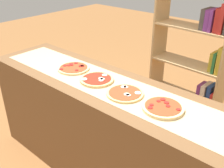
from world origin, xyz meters
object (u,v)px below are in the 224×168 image
(pizza_pepperoni_0, at_px, (74,68))
(pizza_pepperoni_3, at_px, (163,107))
(pizza_mozzarella_1, at_px, (97,79))
(bookshelf, at_px, (197,69))
(pizza_mozzarella_2, at_px, (125,93))

(pizza_pepperoni_0, height_order, pizza_pepperoni_3, pizza_pepperoni_3)
(pizza_mozzarella_1, bearing_deg, bookshelf, 73.53)
(pizza_mozzarella_1, relative_size, pizza_mozzarella_2, 1.00)
(pizza_pepperoni_0, distance_m, pizza_pepperoni_3, 0.89)
(pizza_mozzarella_1, xyz_separation_m, pizza_pepperoni_3, (0.59, -0.01, 0.00))
(pizza_mozzarella_2, height_order, bookshelf, bookshelf)
(pizza_mozzarella_1, bearing_deg, pizza_pepperoni_0, 174.67)
(pizza_mozzarella_1, xyz_separation_m, bookshelf, (0.33, 1.11, -0.19))
(pizza_mozzarella_2, bearing_deg, pizza_pepperoni_0, 174.94)
(pizza_mozzarella_2, relative_size, bookshelf, 0.17)
(pizza_pepperoni_3, bearing_deg, pizza_pepperoni_0, 177.28)
(pizza_pepperoni_0, bearing_deg, pizza_pepperoni_3, -2.72)
(pizza_pepperoni_0, xyz_separation_m, pizza_mozzarella_2, (0.59, -0.05, -0.00))
(pizza_pepperoni_0, relative_size, pizza_pepperoni_3, 0.99)
(pizza_pepperoni_0, distance_m, pizza_mozzarella_1, 0.30)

